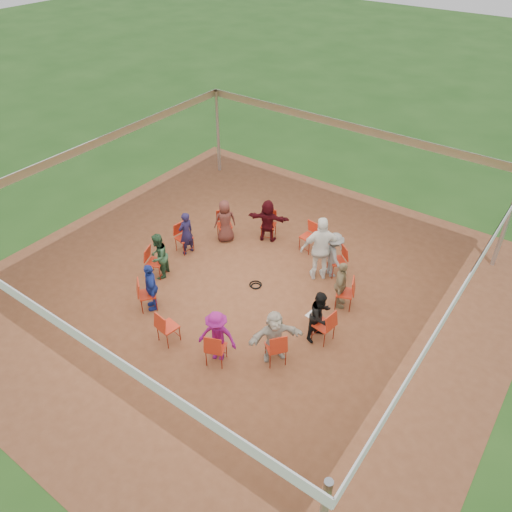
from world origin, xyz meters
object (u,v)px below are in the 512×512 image
Objects in this scene: person_seated_4 at (225,221)px; person_seated_8 at (217,337)px; person_seated_5 at (186,233)px; chair_9 at (168,327)px; chair_3 at (309,237)px; person_seated_1 at (341,285)px; chair_4 at (268,225)px; person_seated_3 at (268,221)px; chair_2 at (337,261)px; cable_coil at (256,285)px; standing_person at (321,249)px; chair_7 at (155,262)px; chair_0 at (324,325)px; person_seated_7 at (151,287)px; chair_6 at (184,238)px; chair_5 at (225,225)px; laptop at (315,314)px; chair_1 at (344,293)px; chair_8 at (147,294)px; person_seated_9 at (274,336)px; person_seated_0 at (320,316)px; chair_10 at (216,348)px; chair_11 at (276,347)px; person_seated_6 at (158,256)px.

person_seated_8 is (2.81, -3.78, 0.00)m from person_seated_4.
chair_9 is at bearing 43.62° from person_seated_5.
person_seated_1 is (1.89, -1.63, 0.23)m from chair_3.
person_seated_3 is (0.04, -0.11, 0.23)m from chair_4.
chair_4 is (-2.53, 0.37, 0.00)m from chair_2.
person_seated_8 is 3.08× the size of cable_coil.
chair_3 is 1.38m from standing_person.
chair_3 is at bearing 120.00° from chair_7.
chair_0 is at bearing 81.91° from standing_person.
chair_0 is at bearing -15.23° from cable_coil.
chair_4 is 3.54m from person_seated_1.
person_seated_7 reaches higher than chair_7.
chair_5 is at bearing 165.00° from chair_6.
chair_7 reaches higher than laptop.
chair_1 is 1.00× the size of chair_7.
chair_9 is at bearing 30.00° from chair_7.
chair_0 is at bearing 60.00° from chair_8.
chair_6 is at bearing 105.37° from person_seated_9.
person_seated_4 is (-4.18, 0.62, 0.00)m from person_seated_1.
chair_2 is at bearing 27.62° from person_seated_0.
chair_5 is 3.54m from person_seated_7.
chair_9 is at bearing 75.00° from chair_4.
person_seated_9 is 0.71× the size of standing_person.
chair_4 is 0.67× the size of person_seated_4.
person_seated_3 reaches higher than chair_2.
chair_0 is 3.62m from chair_3.
chair_0 is at bearing 165.00° from chair_1.
cable_coil is at bearing 85.98° from chair_10.
chair_4 is 1.00× the size of chair_8.
person_seated_1 and person_seated_4 have the same top height.
standing_person reaches higher than chair_8.
chair_10 is 4.34m from person_seated_5.
chair_3 is at bearing 41.67° from laptop.
person_seated_5 is at bearing 133.62° from chair_9.
standing_person is (-0.73, 3.20, 0.50)m from chair_11.
person_seated_5 and person_seated_8 have the same top height.
chair_4 is 4.94m from chair_11.
chair_0 and chair_2 have the same top height.
person_seated_7 is at bearing 90.00° from chair_2.
person_seated_1 is at bearing 75.37° from chair_8.
person_seated_6 is at bearing 46.38° from chair_4.
person_seated_8 reaches higher than chair_2.
chair_4 is 0.67× the size of person_seated_6.
standing_person reaches higher than chair_1.
chair_10 is 0.67× the size of person_seated_3.
person_seated_6 is (-4.54, -1.79, 0.00)m from person_seated_1.
person_seated_0 is (2.79, 2.17, 0.23)m from chair_9.
person_seated_0 is at bearing 90.00° from chair_6.
chair_1 is 2.51m from person_seated_9.
person_seated_8 is at bearing 32.38° from chair_8.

